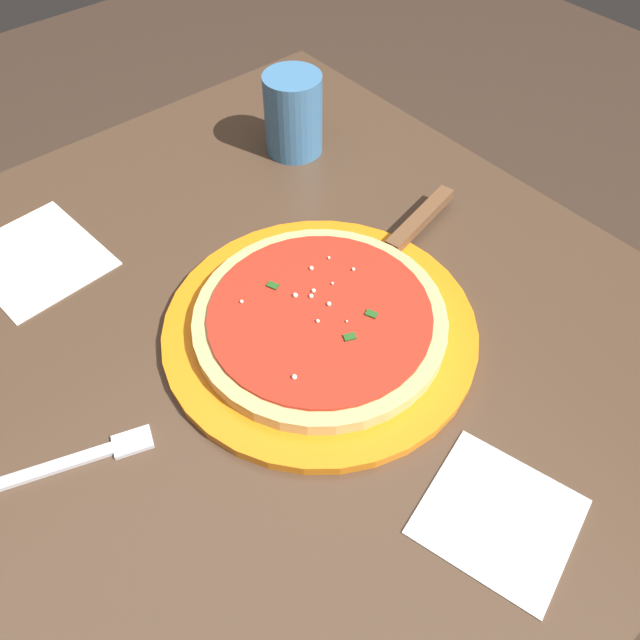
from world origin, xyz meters
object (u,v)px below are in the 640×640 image
pizza_server (402,238)px  cup_tall_drink (293,114)px  pizza (320,319)px  fork (63,464)px  serving_plate (320,328)px  napkin_folded_right (37,258)px  napkin_loose_left (498,517)px

pizza_server → cup_tall_drink: size_ratio=2.05×
pizza → fork: pizza is taller
pizza_server → cup_tall_drink: cup_tall_drink is taller
serving_plate → fork: size_ratio=1.83×
cup_tall_drink → fork: (0.25, -0.46, -0.05)m
serving_plate → pizza_server: (-0.04, 0.16, 0.01)m
cup_tall_drink → napkin_folded_right: 0.38m
napkin_folded_right → napkin_loose_left: bearing=17.1°
pizza → pizza_server: pizza is taller
serving_plate → cup_tall_drink: bearing=146.1°
pizza_server → napkin_loose_left: (0.29, -0.17, -0.02)m
pizza → cup_tall_drink: bearing=146.1°
serving_plate → napkin_folded_right: bearing=-148.5°
cup_tall_drink → napkin_folded_right: (-0.02, -0.37, -0.05)m
cup_tall_drink → napkin_loose_left: (0.53, -0.20, -0.05)m
pizza → napkin_loose_left: bearing=-3.2°
pizza_server → fork: bearing=-89.3°
serving_plate → cup_tall_drink: cup_tall_drink is taller
napkin_folded_right → fork: fork is taller
napkin_loose_left → cup_tall_drink: bearing=159.4°
pizza_server → cup_tall_drink: 0.25m
napkin_folded_right → napkin_loose_left: (0.56, 0.17, 0.00)m
pizza → pizza_server: size_ratio=1.18×
pizza → cup_tall_drink: (-0.28, 0.19, 0.03)m
fork → napkin_folded_right: bearing=160.9°
serving_plate → pizza_server: pizza_server is taller
cup_tall_drink → napkin_folded_right: cup_tall_drink is taller
serving_plate → napkin_folded_right: size_ratio=2.09×
pizza → fork: 0.28m
pizza_server → napkin_folded_right: 0.43m
napkin_folded_right → fork: bearing=-19.1°
napkin_folded_right → pizza: bearing=31.5°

